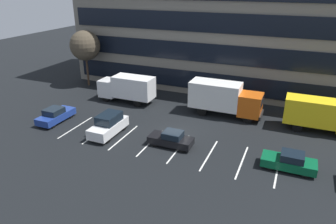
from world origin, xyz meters
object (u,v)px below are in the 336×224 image
object	(u,v)px
sedan_navy	(56,115)
sedan_black	(171,139)
suv_white	(109,125)
box_truck_yellow_all	(320,114)
sedan_forest	(289,162)
box_truck_white	(127,88)
bare_tree	(85,46)
box_truck_orange	(224,98)

from	to	relation	value
sedan_navy	sedan_black	bearing A→B (deg)	-0.44
suv_white	sedan_black	bearing A→B (deg)	1.80
box_truck_yellow_all	sedan_forest	distance (m)	8.68
box_truck_white	sedan_black	xyz separation A→B (m)	(9.14, -8.15, -1.17)
suv_white	sedan_navy	size ratio (longest dim) A/B	1.05
box_truck_yellow_all	suv_white	bearing A→B (deg)	-155.08
sedan_forest	suv_white	bearing A→B (deg)	-178.92
sedan_forest	box_truck_yellow_all	bearing A→B (deg)	75.36
bare_tree	box_truck_orange	bearing A→B (deg)	-8.74
box_truck_orange	suv_white	distance (m)	12.72
box_truck_orange	suv_white	world-z (taller)	box_truck_orange
box_truck_orange	box_truck_yellow_all	bearing A→B (deg)	-1.69
box_truck_orange	bare_tree	world-z (taller)	bare_tree
box_truck_white	sedan_black	size ratio (longest dim) A/B	1.77
sedan_black	sedan_navy	world-z (taller)	sedan_navy
bare_tree	suv_white	bearing A→B (deg)	-47.09
box_truck_yellow_all	sedan_navy	size ratio (longest dim) A/B	1.63
sedan_black	sedan_navy	distance (m)	13.18
suv_white	bare_tree	world-z (taller)	bare_tree
box_truck_orange	bare_tree	size ratio (longest dim) A/B	1.03
suv_white	box_truck_orange	bearing A→B (deg)	44.69
sedan_black	sedan_navy	xyz separation A→B (m)	(-13.18, 0.10, 0.05)
suv_white	sedan_forest	bearing A→B (deg)	1.08
box_truck_yellow_all	sedan_navy	world-z (taller)	box_truck_yellow_all
box_truck_white	box_truck_yellow_all	world-z (taller)	box_truck_white
sedan_forest	box_truck_white	bearing A→B (deg)	157.19
sedan_black	sedan_forest	world-z (taller)	sedan_forest
sedan_navy	bare_tree	xyz separation A→B (m)	(-4.41, 11.71, 4.86)
box_truck_yellow_all	box_truck_orange	distance (m)	9.57
box_truck_yellow_all	sedan_forest	bearing A→B (deg)	-104.64
box_truck_white	bare_tree	xyz separation A→B (m)	(-8.45, 3.66, 3.75)
box_truck_white	sedan_navy	xyz separation A→B (m)	(-4.04, -8.05, -1.11)
box_truck_orange	sedan_black	distance (m)	9.19
box_truck_orange	sedan_navy	bearing A→B (deg)	-151.37
box_truck_yellow_all	bare_tree	bearing A→B (deg)	173.51
sedan_navy	bare_tree	bearing A→B (deg)	110.62
box_truck_orange	sedan_navy	world-z (taller)	box_truck_orange
box_truck_yellow_all	sedan_black	bearing A→B (deg)	-145.25
box_truck_yellow_all	box_truck_white	bearing A→B (deg)	-179.25
sedan_black	sedan_forest	bearing A→B (deg)	0.61
sedan_black	suv_white	world-z (taller)	suv_white
box_truck_orange	sedan_navy	size ratio (longest dim) A/B	1.83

